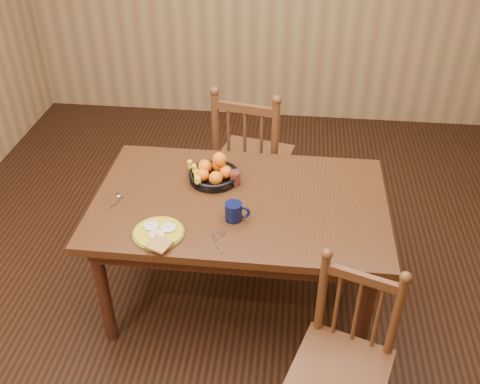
# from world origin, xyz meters

# --- Properties ---
(room) EXTENTS (4.52, 5.02, 2.72)m
(room) POSITION_xyz_m (0.00, 0.00, 1.35)
(room) COLOR black
(room) RESTS_ON ground
(dining_table) EXTENTS (1.60, 1.00, 0.75)m
(dining_table) POSITION_xyz_m (0.00, 0.00, 0.67)
(dining_table) COLOR black
(dining_table) RESTS_ON ground
(chair_far) EXTENTS (0.57, 0.55, 1.07)m
(chair_far) POSITION_xyz_m (-0.01, 0.79, 0.52)
(chair_far) COLOR #4A2A16
(chair_far) RESTS_ON ground
(chair_near) EXTENTS (0.52, 0.51, 0.91)m
(chair_near) POSITION_xyz_m (0.56, -0.77, 0.44)
(chair_near) COLOR #4A2A16
(chair_near) RESTS_ON ground
(breakfast_plate) EXTENTS (0.26, 0.30, 0.04)m
(breakfast_plate) POSITION_xyz_m (-0.37, -0.35, 0.76)
(breakfast_plate) COLOR #59601E
(breakfast_plate) RESTS_ON dining_table
(fork) EXTENTS (0.08, 0.18, 0.00)m
(fork) POSITION_xyz_m (-0.07, -0.35, 0.75)
(fork) COLOR silver
(fork) RESTS_ON dining_table
(spoon) EXTENTS (0.06, 0.16, 0.01)m
(spoon) POSITION_xyz_m (-0.67, -0.06, 0.75)
(spoon) COLOR silver
(spoon) RESTS_ON dining_table
(coffee_mug) EXTENTS (0.13, 0.09, 0.10)m
(coffee_mug) POSITION_xyz_m (-0.01, -0.18, 0.80)
(coffee_mug) COLOR black
(coffee_mug) RESTS_ON dining_table
(juice_glass) EXTENTS (0.06, 0.06, 0.09)m
(juice_glass) POSITION_xyz_m (-0.04, 0.14, 0.79)
(juice_glass) COLOR silver
(juice_glass) RESTS_ON dining_table
(fruit_bowl) EXTENTS (0.32, 0.29, 0.17)m
(fruit_bowl) POSITION_xyz_m (-0.18, 0.18, 0.80)
(fruit_bowl) COLOR black
(fruit_bowl) RESTS_ON dining_table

